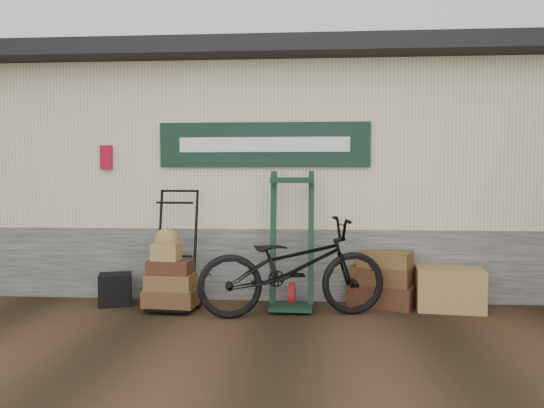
{
  "coord_description": "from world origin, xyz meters",
  "views": [
    {
      "loc": [
        0.28,
        -5.57,
        1.56
      ],
      "look_at": [
        -0.2,
        0.9,
        1.22
      ],
      "focal_mm": 35.0,
      "sensor_mm": 36.0,
      "label": 1
    }
  ],
  "objects_px": {
    "suitcase_stack": "(382,278)",
    "wicker_hamper": "(449,289)",
    "green_barrow": "(292,240)",
    "black_trunk": "(115,289)",
    "bicycle": "(292,262)",
    "porter_trolley": "(175,248)"
  },
  "relations": [
    {
      "from": "suitcase_stack",
      "to": "wicker_hamper",
      "type": "relative_size",
      "value": 1.01
    },
    {
      "from": "porter_trolley",
      "to": "green_barrow",
      "type": "distance_m",
      "value": 1.38
    },
    {
      "from": "suitcase_stack",
      "to": "bicycle",
      "type": "bearing_deg",
      "value": -151.42
    },
    {
      "from": "black_trunk",
      "to": "suitcase_stack",
      "type": "bearing_deg",
      "value": 3.96
    },
    {
      "from": "suitcase_stack",
      "to": "bicycle",
      "type": "relative_size",
      "value": 0.36
    },
    {
      "from": "green_barrow",
      "to": "bicycle",
      "type": "bearing_deg",
      "value": -85.84
    },
    {
      "from": "green_barrow",
      "to": "suitcase_stack",
      "type": "height_order",
      "value": "green_barrow"
    },
    {
      "from": "green_barrow",
      "to": "black_trunk",
      "type": "height_order",
      "value": "green_barrow"
    },
    {
      "from": "wicker_hamper",
      "to": "suitcase_stack",
      "type": "bearing_deg",
      "value": 167.99
    },
    {
      "from": "green_barrow",
      "to": "suitcase_stack",
      "type": "bearing_deg",
      "value": 13.77
    },
    {
      "from": "green_barrow",
      "to": "wicker_hamper",
      "type": "height_order",
      "value": "green_barrow"
    },
    {
      "from": "green_barrow",
      "to": "bicycle",
      "type": "xyz_separation_m",
      "value": [
        0.02,
        -0.35,
        -0.2
      ]
    },
    {
      "from": "porter_trolley",
      "to": "black_trunk",
      "type": "relative_size",
      "value": 3.75
    },
    {
      "from": "porter_trolley",
      "to": "black_trunk",
      "type": "bearing_deg",
      "value": 177.68
    },
    {
      "from": "suitcase_stack",
      "to": "bicycle",
      "type": "xyz_separation_m",
      "value": [
        -1.07,
        -0.58,
        0.28
      ]
    },
    {
      "from": "suitcase_stack",
      "to": "black_trunk",
      "type": "distance_m",
      "value": 3.24
    },
    {
      "from": "black_trunk",
      "to": "bicycle",
      "type": "bearing_deg",
      "value": -9.47
    },
    {
      "from": "wicker_hamper",
      "to": "black_trunk",
      "type": "height_order",
      "value": "wicker_hamper"
    },
    {
      "from": "suitcase_stack",
      "to": "wicker_hamper",
      "type": "bearing_deg",
      "value": -12.01
    },
    {
      "from": "bicycle",
      "to": "suitcase_stack",
      "type": "bearing_deg",
      "value": -73.2
    },
    {
      "from": "suitcase_stack",
      "to": "wicker_hamper",
      "type": "distance_m",
      "value": 0.78
    },
    {
      "from": "porter_trolley",
      "to": "wicker_hamper",
      "type": "xyz_separation_m",
      "value": [
        3.21,
        0.16,
        -0.47
      ]
    }
  ]
}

